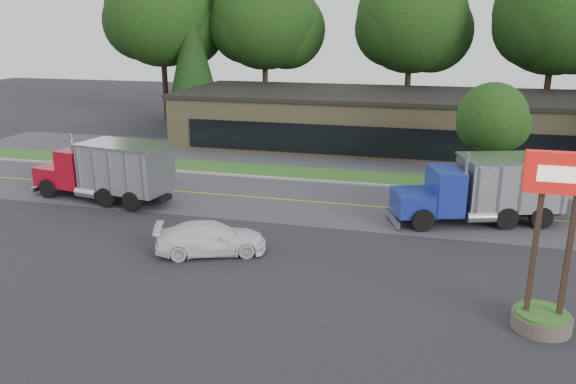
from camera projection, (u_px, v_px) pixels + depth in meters
name	position (u px, v px, depth m)	size (l,w,h in m)	color
ground	(260.00, 265.00, 23.43)	(140.00, 140.00, 0.00)	#37373D
road	(307.00, 202.00, 31.77)	(60.00, 8.00, 0.02)	#4D4D52
center_line	(307.00, 202.00, 31.77)	(60.00, 0.12, 0.01)	gold
curb	(322.00, 182.00, 35.66)	(60.00, 0.30, 0.12)	#9E9E99
grass_verge	(327.00, 175.00, 37.33)	(60.00, 3.40, 0.03)	#2D5D20
far_parking	(340.00, 158.00, 41.96)	(60.00, 7.00, 0.02)	#4D4D52
strip_mall	(376.00, 120.00, 46.47)	(32.00, 12.00, 4.00)	#8E7D57
bilo_sign	(548.00, 272.00, 17.99)	(2.20, 1.90, 5.95)	#6B6054
tree_far_a	(163.00, 17.00, 55.03)	(11.32, 10.65, 16.15)	#382619
tree_far_b	(267.00, 22.00, 54.60)	(10.83, 10.19, 15.45)	#382619
tree_far_c	(413.00, 23.00, 51.26)	(10.70, 10.07, 15.26)	#382619
tree_far_d	(558.00, 19.00, 47.34)	(11.05, 10.40, 15.76)	#382619
evergreen_left	(192.00, 56.00, 53.17)	(5.36, 5.36, 12.19)	#382619
tree_verge	(493.00, 121.00, 33.79)	(4.47, 4.20, 6.37)	#382619
dump_truck_red	(109.00, 169.00, 31.52)	(8.73, 3.92, 3.36)	black
dump_truck_blue	(487.00, 188.00, 28.01)	(8.59, 4.91, 3.36)	black
rally_car	(211.00, 238.00, 24.46)	(1.94, 4.78, 1.39)	white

